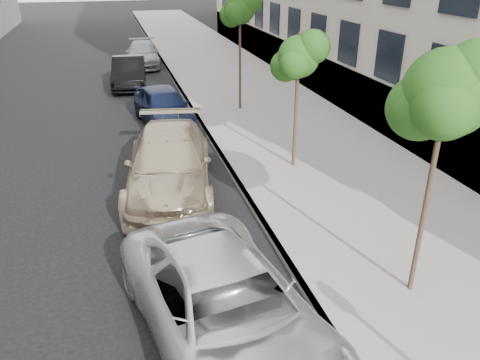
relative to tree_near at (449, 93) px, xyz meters
name	(u,v)px	position (x,y,z in m)	size (l,w,h in m)	color
sidewalk	(217,66)	(1.07, 22.50, -4.07)	(6.40, 72.00, 0.14)	gray
curb	(167,69)	(-2.05, 22.50, -4.07)	(0.15, 72.00, 0.14)	#9E9B93
tree_near	(449,93)	(0.00, 0.00, 0.00)	(1.83, 1.63, 4.90)	#38281C
tree_mid	(299,57)	(0.00, 6.50, -0.58)	(1.61, 1.41, 4.22)	#38281C
tree_far	(241,8)	(0.00, 13.00, 0.21)	(1.65, 1.45, 5.04)	#38281C
minivan	(226,308)	(-3.91, -0.35, -3.36)	(2.61, 5.65, 1.57)	silver
suv	(169,163)	(-4.05, 5.99, -3.30)	(2.37, 5.82, 1.69)	tan
sedan_blue	(164,106)	(-3.48, 12.06, -3.37)	(1.82, 4.53, 1.54)	#0F1532
sedan_black	(129,72)	(-4.47, 18.83, -3.37)	(1.63, 4.66, 1.54)	black
sedan_rear	(143,54)	(-3.33, 24.25, -3.42)	(2.02, 4.96, 1.44)	gray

